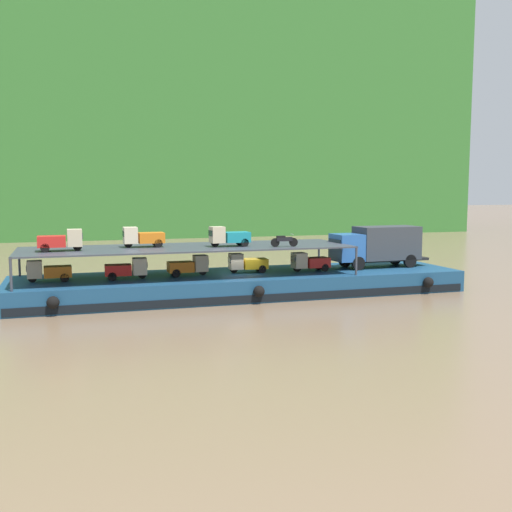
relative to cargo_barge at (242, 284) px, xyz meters
name	(u,v)px	position (x,y,z in m)	size (l,w,h in m)	color
ground_plane	(242,294)	(0.00, 0.02, -0.75)	(400.00, 400.00, 0.00)	#7F664C
hillside_far_bank	(136,82)	(0.00, 62.78, 24.41)	(111.15, 28.69, 44.67)	#33702D
cargo_barge	(242,284)	(0.00, 0.00, 0.00)	(31.49, 7.98, 1.50)	navy
covered_lorry	(378,245)	(10.76, 0.18, 2.45)	(7.92, 2.55, 3.10)	#285BA3
cargo_rack	(189,248)	(-3.80, 0.02, 2.69)	(22.29, 6.59, 2.00)	#383D47
mini_truck_lower_stern	(48,271)	(-12.91, 0.13, 1.44)	(2.76, 1.24, 1.38)	orange
mini_truck_lower_aft	(127,269)	(-8.01, -0.29, 1.44)	(2.78, 1.26, 1.38)	red
mini_truck_lower_mid	(189,266)	(-3.81, 0.07, 1.44)	(2.76, 1.23, 1.38)	orange
mini_truck_lower_fore	(247,263)	(0.47, 0.31, 1.44)	(2.78, 1.27, 1.38)	gold
mini_truck_lower_bow	(310,262)	(4.98, -0.38, 1.44)	(2.79, 1.29, 1.38)	red
mini_truck_upper_stern	(61,240)	(-12.07, -0.44, 3.44)	(2.75, 1.22, 1.38)	red
mini_truck_upper_mid	(143,237)	(-6.81, 0.64, 3.44)	(2.77, 1.24, 1.38)	orange
mini_truck_upper_fore	(229,236)	(-1.12, -0.62, 3.44)	(2.80, 1.30, 1.38)	teal
motorcycle_upper_port	(284,240)	(2.42, -1.95, 3.18)	(1.90, 0.55, 0.87)	black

